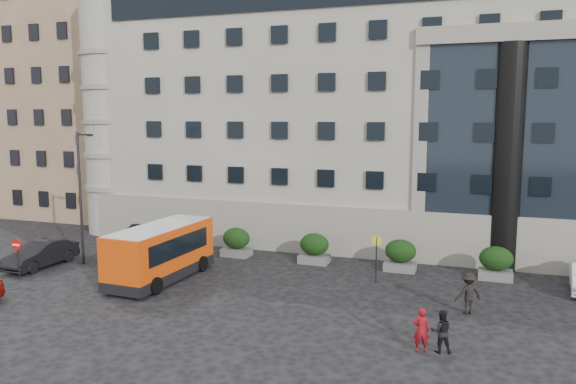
# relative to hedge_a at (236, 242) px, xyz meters

# --- Properties ---
(ground) EXTENTS (120.00, 120.00, 0.00)m
(ground) POSITION_rel_hedge_a_xyz_m (4.00, -7.80, -0.93)
(ground) COLOR black
(ground) RESTS_ON ground
(civic_building) EXTENTS (44.00, 24.00, 18.00)m
(civic_building) POSITION_rel_hedge_a_xyz_m (10.00, 14.20, 8.07)
(civic_building) COLOR gray
(civic_building) RESTS_ON ground
(entrance_column) EXTENTS (1.80, 1.80, 13.00)m
(entrance_column) POSITION_rel_hedge_a_xyz_m (16.00, 2.50, 5.57)
(entrance_column) COLOR black
(entrance_column) RESTS_ON ground
(apartment_near) EXTENTS (14.00, 14.00, 20.00)m
(apartment_near) POSITION_rel_hedge_a_xyz_m (-20.00, 12.20, 9.07)
(apartment_near) COLOR #87694E
(apartment_near) RESTS_ON ground
(apartment_far) EXTENTS (13.00, 13.00, 22.00)m
(apartment_far) POSITION_rel_hedge_a_xyz_m (-23.00, 30.20, 10.07)
(apartment_far) COLOR brown
(apartment_far) RESTS_ON ground
(hedge_a) EXTENTS (1.80, 1.26, 1.84)m
(hedge_a) POSITION_rel_hedge_a_xyz_m (0.00, 0.00, 0.00)
(hedge_a) COLOR #585856
(hedge_a) RESTS_ON ground
(hedge_b) EXTENTS (1.80, 1.26, 1.84)m
(hedge_b) POSITION_rel_hedge_a_xyz_m (5.20, 0.00, 0.00)
(hedge_b) COLOR #585856
(hedge_b) RESTS_ON ground
(hedge_c) EXTENTS (1.80, 1.26, 1.84)m
(hedge_c) POSITION_rel_hedge_a_xyz_m (10.40, 0.00, 0.00)
(hedge_c) COLOR #585856
(hedge_c) RESTS_ON ground
(hedge_d) EXTENTS (1.80, 1.26, 1.84)m
(hedge_d) POSITION_rel_hedge_a_xyz_m (15.60, 0.00, 0.00)
(hedge_d) COLOR #585856
(hedge_d) RESTS_ON ground
(street_lamp) EXTENTS (1.16, 0.18, 8.00)m
(street_lamp) POSITION_rel_hedge_a_xyz_m (-7.94, -4.80, 3.44)
(street_lamp) COLOR #262628
(street_lamp) RESTS_ON ground
(bus_stop_sign) EXTENTS (0.50, 0.08, 2.52)m
(bus_stop_sign) POSITION_rel_hedge_a_xyz_m (9.50, -2.80, 0.80)
(bus_stop_sign) COLOR #262628
(bus_stop_sign) RESTS_ON ground
(no_entry_sign) EXTENTS (0.64, 0.16, 2.32)m
(no_entry_sign) POSITION_rel_hedge_a_xyz_m (-9.00, -8.84, 0.72)
(no_entry_sign) COLOR #262628
(no_entry_sign) RESTS_ON ground
(minibus) EXTENTS (2.98, 7.31, 3.01)m
(minibus) POSITION_rel_hedge_a_xyz_m (-1.72, -6.14, 0.73)
(minibus) COLOR #DE430A
(minibus) RESTS_ON ground
(red_truck) EXTENTS (2.81, 5.92, 3.19)m
(red_truck) POSITION_rel_hedge_a_xyz_m (-13.09, 9.60, 0.70)
(red_truck) COLOR maroon
(red_truck) RESTS_ON ground
(parked_car_b) EXTENTS (1.79, 4.77, 1.56)m
(parked_car_b) POSITION_rel_hedge_a_xyz_m (-9.91, -6.19, -0.15)
(parked_car_b) COLOR black
(parked_car_b) RESTS_ON ground
(parked_car_c) EXTENTS (2.05, 4.97, 1.44)m
(parked_car_c) POSITION_rel_hedge_a_xyz_m (-8.54, 2.58, -0.21)
(parked_car_c) COLOR black
(parked_car_c) RESTS_ON ground
(parked_car_d) EXTENTS (2.86, 5.71, 1.55)m
(parked_car_d) POSITION_rel_hedge_a_xyz_m (-13.00, 8.20, -0.15)
(parked_car_d) COLOR black
(parked_car_d) RESTS_ON ground
(pedestrian_a) EXTENTS (0.72, 0.56, 1.74)m
(pedestrian_a) POSITION_rel_hedge_a_xyz_m (12.74, -11.11, -0.06)
(pedestrian_a) COLOR maroon
(pedestrian_a) RESTS_ON ground
(pedestrian_b) EXTENTS (0.95, 0.82, 1.67)m
(pedestrian_b) POSITION_rel_hedge_a_xyz_m (13.47, -10.91, -0.09)
(pedestrian_b) COLOR black
(pedestrian_b) RESTS_ON ground
(pedestrian_c) EXTENTS (1.43, 1.28, 1.92)m
(pedestrian_c) POSITION_rel_hedge_a_xyz_m (14.32, -6.16, 0.03)
(pedestrian_c) COLOR black
(pedestrian_c) RESTS_ON ground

